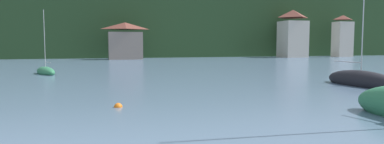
{
  "coord_description": "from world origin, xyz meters",
  "views": [
    {
      "loc": [
        -5.26,
        21.37,
        3.29
      ],
      "look_at": [
        0.0,
        40.97,
        1.61
      ],
      "focal_mm": 32.26,
      "sensor_mm": 36.0,
      "label": 1
    }
  ],
  "objects_px": {
    "sailboat_mid_1": "(361,81)",
    "sailboat_far_6": "(46,72)",
    "shore_building_westcentral": "(125,41)",
    "shore_building_central": "(293,34)",
    "shore_building_eastcentral": "(342,37)",
    "mooring_buoy_near": "(118,107)"
  },
  "relations": [
    {
      "from": "shore_building_westcentral",
      "to": "sailboat_far_6",
      "type": "height_order",
      "value": "shore_building_westcentral"
    },
    {
      "from": "shore_building_westcentral",
      "to": "shore_building_central",
      "type": "relative_size",
      "value": 0.68
    },
    {
      "from": "mooring_buoy_near",
      "to": "sailboat_far_6",
      "type": "bearing_deg",
      "value": 106.71
    },
    {
      "from": "sailboat_far_6",
      "to": "mooring_buoy_near",
      "type": "xyz_separation_m",
      "value": [
        6.53,
        -21.77,
        -0.26
      ]
    },
    {
      "from": "sailboat_mid_1",
      "to": "sailboat_far_6",
      "type": "distance_m",
      "value": 30.73
    },
    {
      "from": "sailboat_far_6",
      "to": "mooring_buoy_near",
      "type": "bearing_deg",
      "value": 172.45
    },
    {
      "from": "shore_building_westcentral",
      "to": "sailboat_far_6",
      "type": "xyz_separation_m",
      "value": [
        -10.92,
        -33.57,
        -3.46
      ]
    },
    {
      "from": "sailboat_mid_1",
      "to": "sailboat_far_6",
      "type": "height_order",
      "value": "sailboat_mid_1"
    },
    {
      "from": "shore_building_eastcentral",
      "to": "sailboat_far_6",
      "type": "xyz_separation_m",
      "value": [
        -63.81,
        -33.2,
        -4.73
      ]
    },
    {
      "from": "shore_building_westcentral",
      "to": "sailboat_mid_1",
      "type": "height_order",
      "value": "sailboat_mid_1"
    },
    {
      "from": "shore_building_eastcentral",
      "to": "mooring_buoy_near",
      "type": "relative_size",
      "value": 23.27
    },
    {
      "from": "sailboat_mid_1",
      "to": "sailboat_far_6",
      "type": "relative_size",
      "value": 1.3
    },
    {
      "from": "sailboat_far_6",
      "to": "mooring_buoy_near",
      "type": "distance_m",
      "value": 22.73
    },
    {
      "from": "shore_building_eastcentral",
      "to": "sailboat_mid_1",
      "type": "relative_size",
      "value": 1.1
    },
    {
      "from": "sailboat_mid_1",
      "to": "shore_building_eastcentral",
      "type": "bearing_deg",
      "value": 139.1
    },
    {
      "from": "shore_building_central",
      "to": "sailboat_mid_1",
      "type": "bearing_deg",
      "value": -116.07
    },
    {
      "from": "shore_building_westcentral",
      "to": "sailboat_mid_1",
      "type": "relative_size",
      "value": 0.82
    },
    {
      "from": "mooring_buoy_near",
      "to": "sailboat_mid_1",
      "type": "bearing_deg",
      "value": 13.05
    },
    {
      "from": "shore_building_central",
      "to": "mooring_buoy_near",
      "type": "relative_size",
      "value": 25.69
    },
    {
      "from": "shore_building_eastcentral",
      "to": "sailboat_mid_1",
      "type": "xyz_separation_m",
      "value": [
        -38.5,
        -50.61,
        -4.61
      ]
    },
    {
      "from": "shore_building_central",
      "to": "mooring_buoy_near",
      "type": "xyz_separation_m",
      "value": [
        -44.06,
        -56.01,
        -5.49
      ]
    },
    {
      "from": "shore_building_westcentral",
      "to": "sailboat_mid_1",
      "type": "distance_m",
      "value": 53.08
    }
  ]
}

